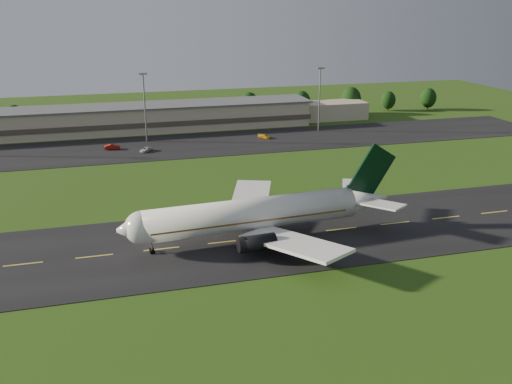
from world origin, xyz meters
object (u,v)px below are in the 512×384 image
object	(u,v)px
light_mast_centre	(144,99)
service_vehicle_d	(265,136)
service_vehicle_c	(146,149)
terminal	(146,118)
service_vehicle_b	(112,147)
airliner	(256,214)
light_mast_east	(320,92)

from	to	relation	value
light_mast_centre	service_vehicle_d	bearing A→B (deg)	-9.05
service_vehicle_d	service_vehicle_c	bearing A→B (deg)	150.29
terminal	service_vehicle_d	distance (m)	40.32
service_vehicle_b	service_vehicle_d	world-z (taller)	service_vehicle_b
terminal	airliner	bearing A→B (deg)	-83.91
light_mast_east	light_mast_centre	bearing A→B (deg)	180.00
airliner	service_vehicle_c	xyz separation A→B (m)	(-13.04, 67.61, -3.96)
service_vehicle_d	service_vehicle_b	bearing A→B (deg)	142.10
airliner	service_vehicle_c	size ratio (longest dim) A/B	11.94
service_vehicle_b	service_vehicle_d	xyz separation A→B (m)	(45.51, 1.79, -0.12)
terminal	light_mast_centre	world-z (taller)	light_mast_centre
light_mast_centre	service_vehicle_d	xyz separation A→B (m)	(35.17, -5.60, -12.03)
airliner	service_vehicle_d	bearing A→B (deg)	68.78
light_mast_east	service_vehicle_c	bearing A→B (deg)	-167.66
light_mast_east	service_vehicle_c	distance (m)	58.97
airliner	terminal	world-z (taller)	airliner
light_mast_east	service_vehicle_d	size ratio (longest dim) A/B	4.89
airliner	service_vehicle_b	size ratio (longest dim) A/B	11.74
light_mast_centre	service_vehicle_d	world-z (taller)	light_mast_centre
terminal	light_mast_east	world-z (taller)	light_mast_east
service_vehicle_c	service_vehicle_d	bearing A→B (deg)	50.26
light_mast_east	service_vehicle_c	size ratio (longest dim) A/B	4.74
airliner	service_vehicle_c	distance (m)	68.97
service_vehicle_b	service_vehicle_d	size ratio (longest dim) A/B	1.05
terminal	service_vehicle_d	size ratio (longest dim) A/B	34.85
airliner	service_vehicle_b	world-z (taller)	airliner
airliner	light_mast_east	size ratio (longest dim) A/B	2.52
airliner	terminal	size ratio (longest dim) A/B	0.35
light_mast_east	service_vehicle_d	xyz separation A→B (m)	(-19.83, -5.60, -12.03)
airliner	light_mast_centre	bearing A→B (deg)	94.63
service_vehicle_b	light_mast_centre	bearing A→B (deg)	-51.69
airliner	terminal	distance (m)	96.68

